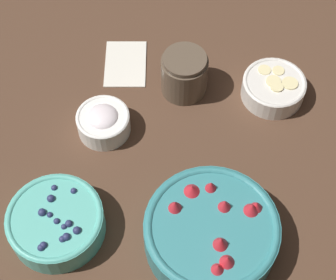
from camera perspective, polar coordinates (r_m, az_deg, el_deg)
name	(u,v)px	position (r m, az deg, el deg)	size (l,w,h in m)	color
ground_plane	(189,166)	(1.10, 2.14, -2.68)	(4.00, 4.00, 0.00)	#4C3323
bowl_strawberries	(211,231)	(1.00, 4.43, -9.23)	(0.24, 0.24, 0.09)	teal
bowl_blueberries	(56,222)	(1.03, -11.32, -8.13)	(0.17, 0.17, 0.06)	#56B7A8
bowl_bananas	(274,87)	(1.20, 10.68, 5.31)	(0.13, 0.13, 0.05)	silver
bowl_cream	(103,121)	(1.13, -6.59, 1.91)	(0.11, 0.11, 0.06)	white
jar_chocolate	(184,75)	(1.18, 1.66, 6.64)	(0.10, 0.10, 0.10)	brown
napkin	(125,63)	(1.25, -4.35, 7.77)	(0.16, 0.14, 0.01)	silver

